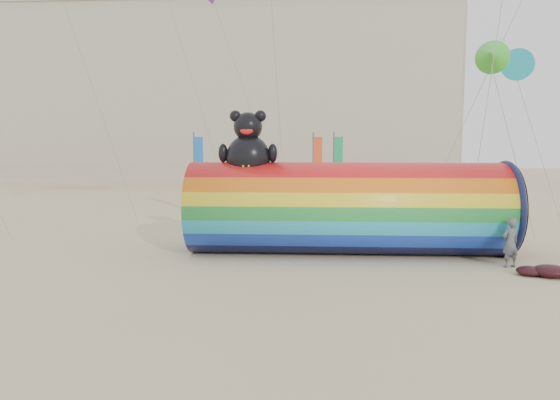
# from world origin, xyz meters

# --- Properties ---
(ground) EXTENTS (160.00, 160.00, 0.00)m
(ground) POSITION_xyz_m (0.00, 0.00, 0.00)
(ground) COLOR #CCB58C
(ground) RESTS_ON ground
(hotel_building) EXTENTS (60.40, 15.40, 20.60)m
(hotel_building) POSITION_xyz_m (-12.00, 45.95, 10.31)
(hotel_building) COLOR #B7AD99
(hotel_building) RESTS_ON ground
(windsock_assembly) EXTENTS (12.68, 3.86, 5.84)m
(windsock_assembly) POSITION_xyz_m (3.07, 3.71, 1.94)
(windsock_assembly) COLOR red
(windsock_assembly) RESTS_ON ground
(kite_handler) EXTENTS (0.75, 0.62, 1.78)m
(kite_handler) POSITION_xyz_m (8.75, 1.63, 0.89)
(kite_handler) COLOR #525559
(kite_handler) RESTS_ON ground
(fabric_bundle) EXTENTS (2.62, 1.35, 0.41)m
(fabric_bundle) POSITION_xyz_m (9.79, 0.39, 0.17)
(fabric_bundle) COLOR #3D0B13
(fabric_bundle) RESTS_ON ground
(festival_banners) EXTENTS (9.64, 0.82, 5.20)m
(festival_banners) POSITION_xyz_m (-0.05, 15.95, 2.64)
(festival_banners) COLOR #59595E
(festival_banners) RESTS_ON ground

